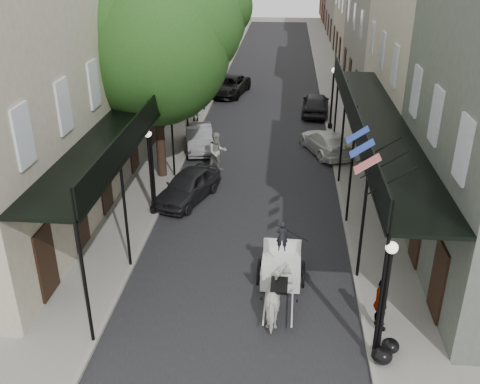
% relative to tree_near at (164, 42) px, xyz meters
% --- Properties ---
extents(ground, '(140.00, 140.00, 0.00)m').
position_rel_tree_near_xyz_m(ground, '(4.20, -10.18, -6.49)').
color(ground, gray).
rests_on(ground, ground).
extents(road, '(8.00, 90.00, 0.01)m').
position_rel_tree_near_xyz_m(road, '(4.20, 9.82, -6.48)').
color(road, black).
rests_on(road, ground).
extents(sidewalk_left, '(2.20, 90.00, 0.12)m').
position_rel_tree_near_xyz_m(sidewalk_left, '(-0.80, 9.82, -6.43)').
color(sidewalk_left, gray).
rests_on(sidewalk_left, ground).
extents(sidewalk_right, '(2.20, 90.00, 0.12)m').
position_rel_tree_near_xyz_m(sidewalk_right, '(9.20, 9.82, -6.43)').
color(sidewalk_right, gray).
rests_on(sidewalk_right, ground).
extents(building_row_left, '(5.00, 80.00, 10.50)m').
position_rel_tree_near_xyz_m(building_row_left, '(-4.40, 19.82, -1.24)').
color(building_row_left, '#BFB498').
rests_on(building_row_left, ground).
extents(building_row_right, '(5.00, 80.00, 10.50)m').
position_rel_tree_near_xyz_m(building_row_right, '(12.80, 19.82, -1.24)').
color(building_row_right, gray).
rests_on(building_row_right, ground).
extents(gallery_left, '(2.20, 18.05, 4.88)m').
position_rel_tree_near_xyz_m(gallery_left, '(-0.59, -3.20, -2.44)').
color(gallery_left, black).
rests_on(gallery_left, sidewalk_left).
extents(gallery_right, '(2.20, 18.05, 4.88)m').
position_rel_tree_near_xyz_m(gallery_right, '(8.99, -3.20, -2.44)').
color(gallery_right, black).
rests_on(gallery_right, sidewalk_right).
extents(tree_near, '(7.31, 6.80, 9.63)m').
position_rel_tree_near_xyz_m(tree_near, '(0.00, 0.00, 0.00)').
color(tree_near, '#382619').
rests_on(tree_near, sidewalk_left).
extents(tree_far, '(6.45, 6.00, 8.61)m').
position_rel_tree_near_xyz_m(tree_far, '(-0.05, 14.00, -0.65)').
color(tree_far, '#382619').
rests_on(tree_far, sidewalk_left).
extents(lamppost_right_near, '(0.32, 0.32, 3.71)m').
position_rel_tree_near_xyz_m(lamppost_right_near, '(8.30, -12.18, -4.44)').
color(lamppost_right_near, black).
rests_on(lamppost_right_near, sidewalk_right).
extents(lamppost_left, '(0.32, 0.32, 3.71)m').
position_rel_tree_near_xyz_m(lamppost_left, '(0.10, -4.18, -4.44)').
color(lamppost_left, black).
rests_on(lamppost_left, sidewalk_left).
extents(lamppost_right_far, '(0.32, 0.32, 3.71)m').
position_rel_tree_near_xyz_m(lamppost_right_far, '(8.30, 7.82, -4.44)').
color(lamppost_right_far, black).
rests_on(lamppost_right_far, sidewalk_right).
extents(horse, '(0.88, 1.85, 1.55)m').
position_rel_tree_near_xyz_m(horse, '(5.52, -10.58, -5.71)').
color(horse, white).
rests_on(horse, ground).
extents(carriage, '(1.65, 2.31, 2.59)m').
position_rel_tree_near_xyz_m(carriage, '(5.58, -8.17, -5.48)').
color(carriage, black).
rests_on(carriage, ground).
extents(pedestrian_walking, '(1.22, 1.11, 2.03)m').
position_rel_tree_near_xyz_m(pedestrian_walking, '(2.20, 0.84, -5.47)').
color(pedestrian_walking, '#9E9E95').
rests_on(pedestrian_walking, ground).
extents(pedestrian_sidewalk_left, '(1.38, 0.97, 1.95)m').
position_rel_tree_near_xyz_m(pedestrian_sidewalk_left, '(-0.17, 8.58, -5.40)').
color(pedestrian_sidewalk_left, gray).
rests_on(pedestrian_sidewalk_left, sidewalk_left).
extents(pedestrian_sidewalk_right, '(0.44, 1.02, 1.72)m').
position_rel_tree_near_xyz_m(pedestrian_sidewalk_right, '(8.52, -10.91, -5.51)').
color(pedestrian_sidewalk_right, gray).
rests_on(pedestrian_sidewalk_right, sidewalk_right).
extents(car_left_near, '(2.87, 4.34, 1.37)m').
position_rel_tree_near_xyz_m(car_left_near, '(1.31, -2.58, -5.80)').
color(car_left_near, black).
rests_on(car_left_near, ground).
extents(car_left_mid, '(2.23, 4.23, 1.33)m').
position_rel_tree_near_xyz_m(car_left_mid, '(0.81, 3.82, -5.83)').
color(car_left_mid, gray).
rests_on(car_left_mid, ground).
extents(car_left_far, '(3.16, 5.24, 1.36)m').
position_rel_tree_near_xyz_m(car_left_far, '(1.26, 15.45, -5.81)').
color(car_left_far, black).
rests_on(car_left_far, ground).
extents(car_right_near, '(3.17, 4.74, 1.27)m').
position_rel_tree_near_xyz_m(car_right_near, '(7.80, 3.82, -5.85)').
color(car_right_near, silver).
rests_on(car_right_near, ground).
extents(car_right_far, '(2.00, 4.39, 1.46)m').
position_rel_tree_near_xyz_m(car_right_far, '(7.52, 11.01, -5.76)').
color(car_right_far, black).
rests_on(car_right_far, ground).
extents(trash_bags, '(0.84, 0.99, 0.49)m').
position_rel_tree_near_xyz_m(trash_bags, '(8.51, -12.20, -6.14)').
color(trash_bags, black).
rests_on(trash_bags, sidewalk_right).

